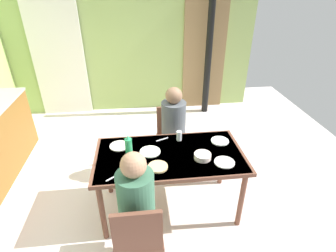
% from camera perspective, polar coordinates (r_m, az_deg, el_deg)
% --- Properties ---
extents(ground_plane, '(6.67, 6.67, 0.00)m').
position_cam_1_polar(ground_plane, '(3.35, -6.91, -14.72)').
color(ground_plane, silver).
extents(wall_back, '(4.61, 0.10, 2.74)m').
position_cam_1_polar(wall_back, '(5.07, -8.27, 18.31)').
color(wall_back, '#98B365').
rests_on(wall_back, ground_plane).
extents(door_wooden, '(0.80, 0.05, 2.00)m').
position_cam_1_polar(door_wooden, '(5.24, 7.79, 14.50)').
color(door_wooden, olive).
rests_on(door_wooden, ground_plane).
extents(stove_pipe_column, '(0.12, 0.12, 2.74)m').
position_cam_1_polar(stove_pipe_column, '(4.90, 8.98, 17.87)').
color(stove_pipe_column, black).
rests_on(stove_pipe_column, ground_plane).
extents(curtain_panel, '(0.90, 0.03, 2.30)m').
position_cam_1_polar(curtain_panel, '(5.21, -22.72, 14.23)').
color(curtain_panel, white).
rests_on(curtain_panel, ground_plane).
extents(dining_table, '(1.53, 0.80, 0.74)m').
position_cam_1_polar(dining_table, '(2.77, 0.37, -7.36)').
color(dining_table, brown).
rests_on(dining_table, ground_plane).
extents(chair_near_diner, '(0.40, 0.40, 0.87)m').
position_cam_1_polar(chair_near_diner, '(2.33, -6.41, -22.45)').
color(chair_near_diner, brown).
rests_on(chair_near_diner, ground_plane).
extents(chair_far_diner, '(0.40, 0.40, 0.87)m').
position_cam_1_polar(chair_far_diner, '(3.50, 0.88, -2.06)').
color(chair_far_diner, brown).
rests_on(chair_far_diner, ground_plane).
extents(person_near_diner, '(0.30, 0.37, 0.77)m').
position_cam_1_polar(person_near_diner, '(2.21, -6.91, -15.10)').
color(person_near_diner, '#366B51').
rests_on(person_near_diner, ground_plane).
extents(person_far_diner, '(0.30, 0.37, 0.77)m').
position_cam_1_polar(person_far_diner, '(3.24, 1.24, 0.98)').
color(person_far_diner, '#47584D').
rests_on(person_far_diner, ground_plane).
extents(water_bottle_green_near, '(0.07, 0.07, 0.31)m').
position_cam_1_polar(water_bottle_green_near, '(2.55, -8.42, -5.26)').
color(water_bottle_green_near, '#289756').
rests_on(water_bottle_green_near, dining_table).
extents(serving_bowl_center, '(0.17, 0.17, 0.05)m').
position_cam_1_polar(serving_bowl_center, '(2.67, 7.48, -6.46)').
color(serving_bowl_center, silver).
rests_on(serving_bowl_center, dining_table).
extents(dinner_plate_near_left, '(0.20, 0.20, 0.01)m').
position_cam_1_polar(dinner_plate_near_left, '(2.89, -10.48, -4.24)').
color(dinner_plate_near_left, white).
rests_on(dinner_plate_near_left, dining_table).
extents(dinner_plate_near_right, '(0.20, 0.20, 0.01)m').
position_cam_1_polar(dinner_plate_near_right, '(2.98, 11.15, -3.17)').
color(dinner_plate_near_right, white).
rests_on(dinner_plate_near_right, dining_table).
extents(dinner_plate_far_center, '(0.20, 0.20, 0.01)m').
position_cam_1_polar(dinner_plate_far_center, '(2.66, 12.10, -7.66)').
color(dinner_plate_far_center, white).
rests_on(dinner_plate_far_center, dining_table).
extents(dinner_plate_far_side, '(0.22, 0.22, 0.01)m').
position_cam_1_polar(dinner_plate_far_side, '(2.76, -3.89, -5.54)').
color(dinner_plate_far_side, white).
rests_on(dinner_plate_far_side, dining_table).
extents(drinking_glass_by_near_diner, '(0.06, 0.06, 0.11)m').
position_cam_1_polar(drinking_glass_by_near_diner, '(2.93, 2.41, -2.13)').
color(drinking_glass_by_near_diner, silver).
rests_on(drinking_glass_by_near_diner, dining_table).
extents(bread_plate_sliced, '(0.19, 0.19, 0.02)m').
position_cam_1_polar(bread_plate_sliced, '(2.55, -2.20, -8.79)').
color(bread_plate_sliced, '#DBB77A').
rests_on(bread_plate_sliced, dining_table).
extents(cutlery_knife_near, '(0.14, 0.07, 0.00)m').
position_cam_1_polar(cutlery_knife_near, '(2.96, -1.28, -2.92)').
color(cutlery_knife_near, silver).
rests_on(cutlery_knife_near, dining_table).
extents(cutlery_fork_near, '(0.13, 0.10, 0.00)m').
position_cam_1_polar(cutlery_fork_near, '(2.49, -11.76, -10.81)').
color(cutlery_fork_near, silver).
rests_on(cutlery_fork_near, dining_table).
extents(cutlery_knife_far, '(0.14, 0.09, 0.00)m').
position_cam_1_polar(cutlery_knife_far, '(2.53, -6.67, -9.51)').
color(cutlery_knife_far, silver).
rests_on(cutlery_knife_far, dining_table).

